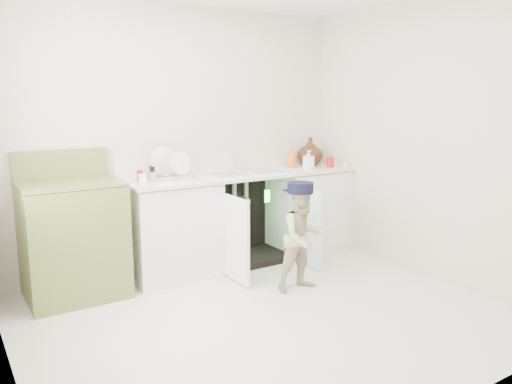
% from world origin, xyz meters
% --- Properties ---
extents(ground, '(3.50, 3.50, 0.00)m').
position_xyz_m(ground, '(0.00, 0.00, 0.00)').
color(ground, beige).
rests_on(ground, ground).
extents(room_shell, '(6.00, 5.50, 1.26)m').
position_xyz_m(room_shell, '(0.00, 0.00, 1.25)').
color(room_shell, beige).
rests_on(room_shell, ground).
extents(counter_run, '(2.44, 1.02, 1.21)m').
position_xyz_m(counter_run, '(0.57, 1.21, 0.47)').
color(counter_run, silver).
rests_on(counter_run, ground).
extents(avocado_stove, '(0.77, 0.65, 1.20)m').
position_xyz_m(avocado_stove, '(-1.13, 1.18, 0.49)').
color(avocado_stove, olive).
rests_on(avocado_stove, ground).
extents(repair_worker, '(0.46, 0.79, 0.94)m').
position_xyz_m(repair_worker, '(0.55, 0.26, 0.47)').
color(repair_worker, tan).
rests_on(repair_worker, ground).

